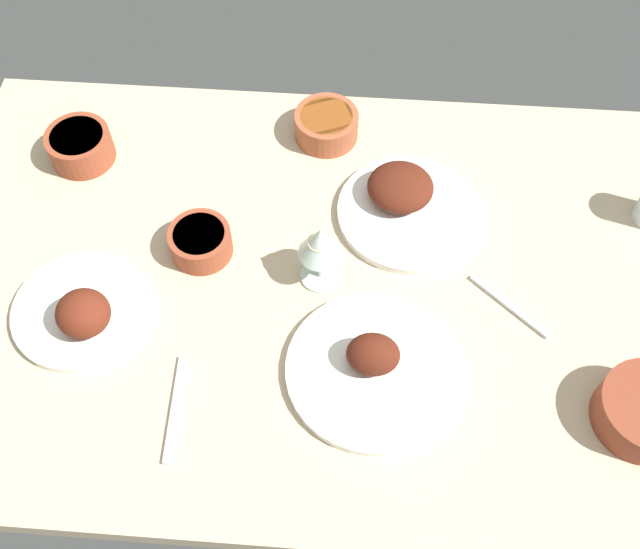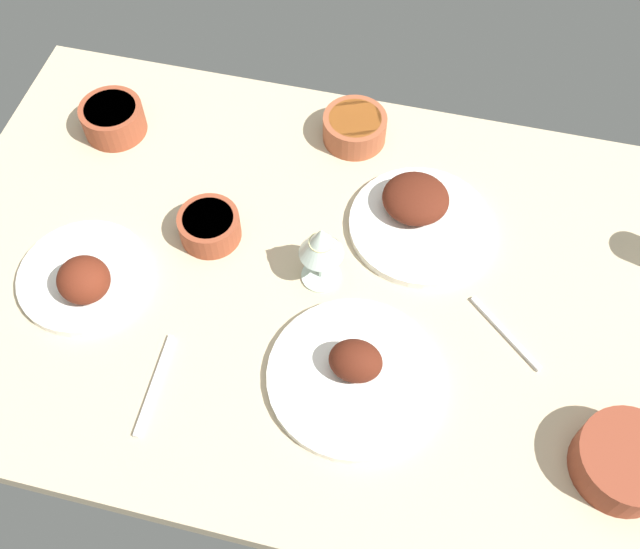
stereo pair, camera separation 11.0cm
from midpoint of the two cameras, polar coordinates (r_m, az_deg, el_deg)
name	(u,v)px [view 2 (the right image)]	position (r cm, az deg, el deg)	size (l,w,h in cm)	color
dining_table	(320,286)	(130.47, 2.41, -1.10)	(140.00, 90.00, 4.00)	#C6B28E
plate_near_viewer	(84,278)	(130.81, -15.50, -0.40)	(22.94, 22.94, 8.63)	white
plate_center_main	(354,373)	(119.12, 5.34, -7.79)	(28.11, 28.11, 7.64)	white
plate_far_side	(418,214)	(135.81, 9.93, 4.50)	(26.17, 26.17, 7.49)	white
bowl_sauce	(209,226)	(132.34, -6.20, 3.60)	(11.05, 11.05, 5.33)	brown
bowl_soup	(355,127)	(146.98, 4.88, 11.15)	(12.47, 12.47, 5.59)	#A35133
bowl_cream	(113,118)	(151.86, -13.69, 11.54)	(12.28, 12.28, 6.15)	brown
bowl_pasta	(625,461)	(122.46, 25.00, -13.13)	(15.08, 15.08, 6.41)	brown
wine_glass	(320,244)	(120.90, 2.63, 2.17)	(7.60, 7.60, 14.00)	silver
fork_loose	(154,385)	(121.03, -10.13, -8.56)	(17.74, 0.90, 0.80)	silver
spoon_loose	(505,333)	(128.41, 16.53, -4.54)	(16.40, 0.90, 0.80)	silver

